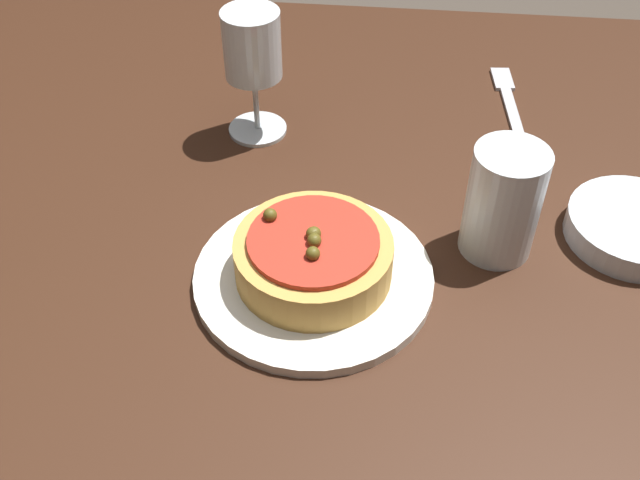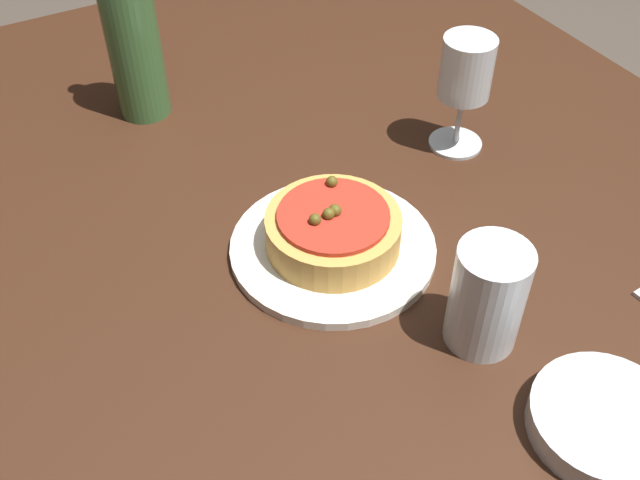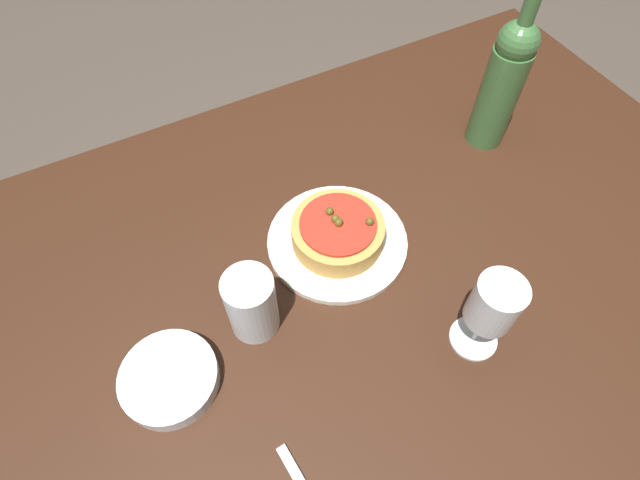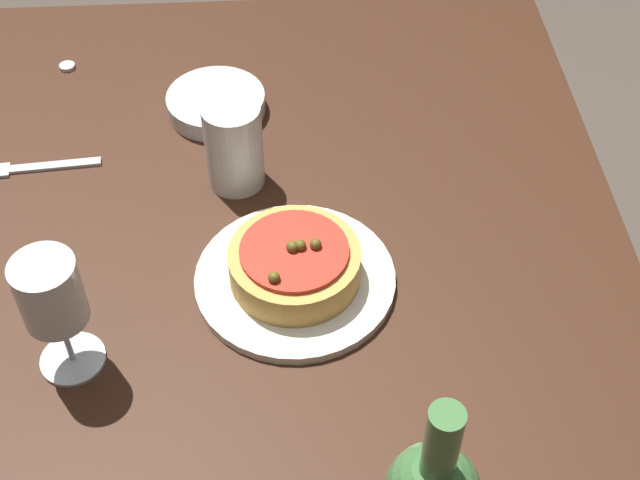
% 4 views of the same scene
% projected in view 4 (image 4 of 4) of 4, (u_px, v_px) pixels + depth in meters
% --- Properties ---
extents(dining_table, '(1.38, 1.04, 0.74)m').
position_uv_depth(dining_table, '(225.00, 369.00, 1.09)').
color(dining_table, '#381E11').
rests_on(dining_table, ground_plane).
extents(dinner_plate, '(0.24, 0.24, 0.01)m').
position_uv_depth(dinner_plate, '(295.00, 279.00, 1.08)').
color(dinner_plate, white).
rests_on(dinner_plate, dining_table).
extents(pizza, '(0.16, 0.16, 0.06)m').
position_uv_depth(pizza, '(295.00, 263.00, 1.06)').
color(pizza, gold).
rests_on(pizza, dinner_plate).
extents(wine_glass, '(0.07, 0.07, 0.16)m').
position_uv_depth(wine_glass, '(51.00, 297.00, 0.92)').
color(wine_glass, silver).
rests_on(wine_glass, dining_table).
extents(water_cup, '(0.08, 0.08, 0.12)m').
position_uv_depth(water_cup, '(234.00, 145.00, 1.16)').
color(water_cup, silver).
rests_on(water_cup, dining_table).
extents(side_bowl, '(0.14, 0.14, 0.03)m').
position_uv_depth(side_bowl, '(216.00, 103.00, 1.29)').
color(side_bowl, silver).
rests_on(side_bowl, dining_table).
extents(fork, '(0.03, 0.18, 0.00)m').
position_uv_depth(fork, '(27.00, 168.00, 1.22)').
color(fork, '#B7B7BC').
rests_on(fork, dining_table).
extents(bottle_cap, '(0.02, 0.02, 0.01)m').
position_uv_depth(bottle_cap, '(67.00, 66.00, 1.37)').
color(bottle_cap, '#B7B7BC').
rests_on(bottle_cap, dining_table).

